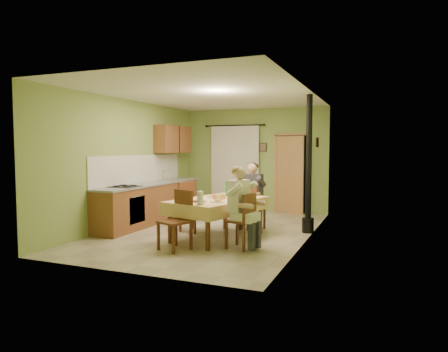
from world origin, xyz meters
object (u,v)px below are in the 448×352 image
at_px(chair_right, 241,232).
at_px(chair_far, 252,216).
at_px(man_far, 252,188).
at_px(stove_flue, 308,183).
at_px(chair_near, 175,233).
at_px(dining_table, 218,219).
at_px(man_right, 240,198).
at_px(chair_left, 193,217).

bearing_deg(chair_right, chair_far, 23.51).
height_order(man_far, stove_flue, stove_flue).
xyz_separation_m(chair_right, stove_flue, (0.83, 1.75, 0.73)).
xyz_separation_m(chair_near, man_far, (0.68, 2.11, 0.59)).
bearing_deg(chair_far, dining_table, -97.19).
bearing_deg(chair_far, man_far, 90.00).
bearing_deg(dining_table, stove_flue, 53.31).
height_order(chair_right, man_far, man_far).
bearing_deg(man_right, dining_table, 61.60).
distance_m(chair_left, stove_flue, 2.47).
bearing_deg(chair_left, chair_right, 69.51).
height_order(chair_far, chair_right, chair_far).
relative_size(chair_far, chair_near, 1.01).
height_order(dining_table, man_far, man_far).
bearing_deg(chair_near, chair_far, -87.14).
distance_m(dining_table, man_right, 1.00).
xyz_separation_m(chair_left, stove_flue, (2.24, 0.76, 0.73)).
distance_m(chair_far, chair_left, 1.24).
xyz_separation_m(dining_table, stove_flue, (1.51, 1.18, 0.65)).
distance_m(chair_left, man_right, 1.80).
bearing_deg(stove_flue, chair_right, -115.51).
height_order(chair_right, chair_left, chair_left).
height_order(chair_near, man_right, man_right).
height_order(chair_near, chair_left, chair_left).
bearing_deg(dining_table, chair_right, -24.70).
bearing_deg(chair_near, chair_left, -54.23).
bearing_deg(stove_flue, chair_near, -129.50).
bearing_deg(man_right, man_far, 22.87).
xyz_separation_m(chair_left, man_right, (1.39, -0.98, 0.59)).
distance_m(chair_far, stove_flue, 1.38).
height_order(chair_right, stove_flue, stove_flue).
relative_size(man_right, stove_flue, 0.50).
distance_m(dining_table, stove_flue, 2.02).
height_order(dining_table, chair_left, chair_left).
relative_size(chair_far, man_far, 0.73).
height_order(dining_table, chair_far, chair_far).
xyz_separation_m(chair_far, chair_left, (-1.07, -0.62, 0.00)).
bearing_deg(man_far, stove_flue, 17.19).
height_order(chair_left, man_right, man_right).
height_order(dining_table, stove_flue, stove_flue).
xyz_separation_m(chair_left, man_far, (1.07, 0.64, 0.59)).
xyz_separation_m(dining_table, chair_left, (-0.73, 0.42, -0.09)).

